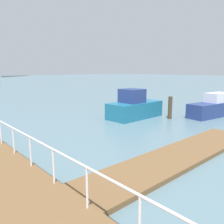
# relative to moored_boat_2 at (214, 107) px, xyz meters

# --- Properties ---
(ground_plane) EXTENTS (300.00, 300.00, 0.00)m
(ground_plane) POSITION_rel_moored_boat_2_xyz_m (-12.29, 5.70, -0.73)
(ground_plane) COLOR slate
(floating_dock) EXTENTS (11.10, 2.00, 0.18)m
(floating_dock) POSITION_rel_moored_boat_2_xyz_m (-10.24, -3.13, -0.64)
(floating_dock) COLOR brown
(floating_dock) RESTS_ON ground_plane
(boardwalk_railing) EXTENTS (0.06, 28.34, 1.08)m
(boardwalk_railing) POSITION_rel_moored_boat_2_xyz_m (-15.44, -4.81, 0.51)
(boardwalk_railing) COLOR white
(boardwalk_railing) RESTS_ON boardwalk
(dock_piling_0) EXTENTS (0.30, 0.30, 1.71)m
(dock_piling_0) POSITION_rel_moored_boat_2_xyz_m (-3.55, 1.78, 0.12)
(dock_piling_0) COLOR #473826
(dock_piling_0) RESTS_ON ground_plane
(moored_boat_2) EXTENTS (5.21, 2.11, 1.88)m
(moored_boat_2) POSITION_rel_moored_boat_2_xyz_m (0.00, 0.00, 0.00)
(moored_boat_2) COLOR navy
(moored_boat_2) RESTS_ON ground_plane
(moored_boat_3) EXTENTS (4.58, 2.12, 2.27)m
(moored_boat_3) POSITION_rel_moored_boat_2_xyz_m (-5.30, 3.86, 0.09)
(moored_boat_3) COLOR #1E6B8C
(moored_boat_3) RESTS_ON ground_plane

